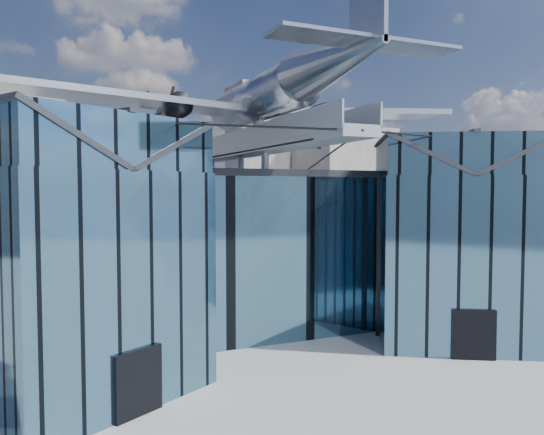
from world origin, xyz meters
name	(u,v)px	position (x,y,z in m)	size (l,w,h in m)	color
ground_plane	(287,355)	(0.00, 0.00, 0.00)	(120.00, 120.00, 0.00)	gray
museum	(248,241)	(0.00, 5.82, 5.54)	(32.88, 24.50, 17.60)	teal
bg_towers	(143,181)	(1.45, 50.49, 10.01)	(77.00, 24.50, 26.00)	gray
tree_side_e	(523,248)	(28.41, 9.86, 3.47)	(4.35, 4.35, 5.13)	#382616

